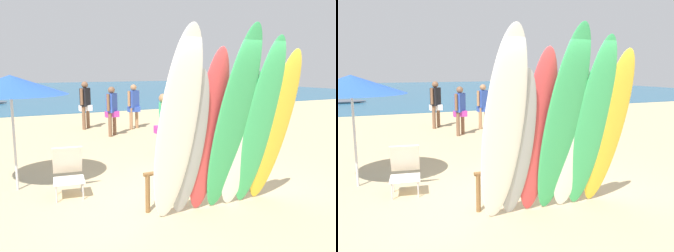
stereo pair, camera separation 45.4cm
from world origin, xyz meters
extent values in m
plane|color=tan|center=(0.00, 14.00, 0.00)|extent=(60.00, 60.00, 0.00)
cube|color=#235B7F|center=(0.00, 32.30, 0.01)|extent=(60.00, 40.00, 0.02)
cylinder|color=brown|center=(-1.00, 0.00, 0.30)|extent=(0.07, 0.07, 0.59)
cylinder|color=brown|center=(1.00, 0.00, 0.30)|extent=(0.07, 0.07, 0.59)
cylinder|color=brown|center=(0.00, 0.00, 0.59)|extent=(2.11, 0.06, 0.06)
ellipsoid|color=white|center=(-0.86, -0.67, 1.34)|extent=(0.56, 0.89, 2.67)
ellipsoid|color=#999EA3|center=(-0.60, -0.54, 1.08)|extent=(0.50, 0.74, 2.17)
ellipsoid|color=#D13D42|center=(-0.29, -0.53, 1.22)|extent=(0.51, 0.75, 2.43)
ellipsoid|color=#38B266|center=(0.03, -0.66, 1.36)|extent=(0.62, 0.95, 2.73)
ellipsoid|color=white|center=(0.28, -0.55, 1.07)|extent=(0.55, 0.66, 2.15)
ellipsoid|color=#38B266|center=(0.52, -0.65, 1.30)|extent=(0.56, 0.90, 2.60)
ellipsoid|color=yellow|center=(0.85, -0.61, 1.21)|extent=(0.55, 0.85, 2.43)
cylinder|color=brown|center=(-0.21, 7.65, 0.41)|extent=(0.13, 0.13, 0.82)
cylinder|color=brown|center=(0.00, 7.91, 0.41)|extent=(0.13, 0.13, 0.82)
cube|color=silver|center=(-0.10, 7.78, 0.76)|extent=(0.44, 0.27, 0.20)
cube|color=black|center=(-0.10, 7.78, 1.15)|extent=(0.44, 0.47, 0.64)
sphere|color=brown|center=(-0.10, 7.78, 1.58)|extent=(0.23, 0.23, 0.23)
cylinder|color=brown|center=(-0.27, 7.57, 1.18)|extent=(0.10, 0.10, 0.57)
cylinder|color=brown|center=(0.07, 7.99, 1.18)|extent=(0.10, 0.10, 0.57)
cylinder|color=#9E704C|center=(1.31, 6.95, 0.39)|extent=(0.12, 0.12, 0.77)
cylinder|color=#9E704C|center=(1.59, 7.11, 0.39)|extent=(0.12, 0.12, 0.77)
cube|color=#2D4CB2|center=(1.45, 7.03, 0.71)|extent=(0.42, 0.26, 0.19)
cube|color=#2D4CB2|center=(1.45, 7.03, 1.08)|extent=(0.45, 0.38, 0.61)
sphere|color=#9E704C|center=(1.45, 7.03, 1.49)|extent=(0.22, 0.22, 0.22)
cylinder|color=#9E704C|center=(1.23, 6.90, 1.11)|extent=(0.09, 0.09, 0.54)
cylinder|color=#9E704C|center=(1.67, 7.15, 1.11)|extent=(0.09, 0.09, 0.54)
cylinder|color=brown|center=(0.46, 6.20, 0.38)|extent=(0.12, 0.12, 0.77)
cylinder|color=brown|center=(0.24, 5.97, 0.38)|extent=(0.12, 0.12, 0.77)
cube|color=#B23399|center=(0.35, 6.08, 0.71)|extent=(0.41, 0.25, 0.18)
cube|color=#2D4CB2|center=(0.35, 6.08, 1.07)|extent=(0.42, 0.43, 0.60)
sphere|color=brown|center=(0.35, 6.08, 1.48)|extent=(0.22, 0.22, 0.22)
cylinder|color=brown|center=(0.53, 6.27, 1.10)|extent=(0.09, 0.09, 0.53)
cylinder|color=brown|center=(0.18, 5.90, 1.10)|extent=(0.09, 0.09, 0.53)
cylinder|color=#9E704C|center=(0.57, 2.73, 0.38)|extent=(0.11, 0.11, 0.75)
cylinder|color=#9E704C|center=(0.71, 3.01, 0.38)|extent=(0.11, 0.11, 0.75)
cube|color=#B23399|center=(0.64, 2.87, 0.69)|extent=(0.40, 0.25, 0.18)
cube|color=#33A36B|center=(0.64, 2.87, 1.05)|extent=(0.35, 0.44, 0.59)
sphere|color=#9E704C|center=(0.64, 2.87, 1.45)|extent=(0.21, 0.21, 0.21)
cylinder|color=#9E704C|center=(0.53, 2.65, 1.08)|extent=(0.09, 0.09, 0.52)
cylinder|color=#9E704C|center=(0.75, 3.09, 1.08)|extent=(0.09, 0.09, 0.52)
cylinder|color=#B7B7BC|center=(-2.17, 1.00, 0.14)|extent=(0.02, 0.02, 0.28)
cylinder|color=#B7B7BC|center=(-1.75, 0.94, 0.14)|extent=(0.02, 0.02, 0.28)
cylinder|color=#B7B7BC|center=(-2.12, 1.37, 0.14)|extent=(0.02, 0.02, 0.28)
cylinder|color=#B7B7BC|center=(-1.70, 1.32, 0.14)|extent=(0.02, 0.02, 0.28)
cube|color=silver|center=(-1.93, 1.16, 0.30)|extent=(0.56, 0.51, 0.03)
cube|color=silver|center=(-1.89, 1.49, 0.56)|extent=(0.53, 0.32, 0.51)
cylinder|color=silver|center=(-2.70, 1.94, 0.98)|extent=(0.04, 0.04, 1.95)
cone|color=blue|center=(-2.70, 1.94, 1.87)|extent=(1.93, 1.93, 0.34)
camera|label=1|loc=(-2.91, -4.55, 2.14)|focal=36.87mm
camera|label=2|loc=(-2.49, -4.73, 2.14)|focal=36.87mm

